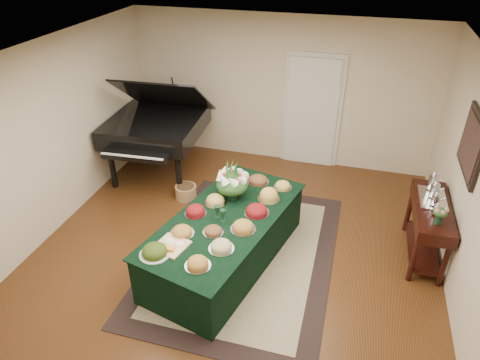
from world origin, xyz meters
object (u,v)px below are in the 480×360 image
(buffet_table, at_px, (226,239))
(grand_piano, at_px, (156,125))
(floral_centerpiece, at_px, (232,181))
(mahogany_sideboard, at_px, (430,217))

(buffet_table, relative_size, grand_piano, 1.41)
(floral_centerpiece, relative_size, grand_piano, 0.23)
(buffet_table, bearing_deg, grand_piano, 133.70)
(buffet_table, xyz_separation_m, grand_piano, (-1.87, 1.96, 0.58))
(floral_centerpiece, distance_m, mahogany_sideboard, 2.66)
(floral_centerpiece, xyz_separation_m, mahogany_sideboard, (2.62, 0.36, -0.34))
(grand_piano, bearing_deg, buffet_table, -46.30)
(floral_centerpiece, bearing_deg, grand_piano, 140.85)
(grand_piano, distance_m, mahogany_sideboard, 4.59)
(floral_centerpiece, height_order, mahogany_sideboard, floral_centerpiece)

